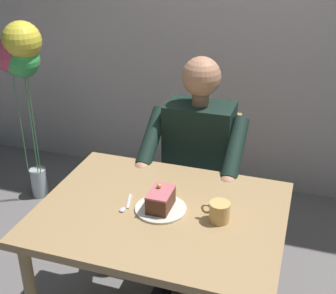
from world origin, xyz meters
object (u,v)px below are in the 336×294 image
Objects in this scene: dining_table at (161,227)px; dessert_spoon at (126,206)px; coffee_cup at (219,212)px; balloon_display at (20,62)px; chair at (202,181)px; seated_person at (195,170)px; cake_slice at (161,199)px.

dessert_spoon reaches higher than dining_table.
coffee_cup is 0.09× the size of balloon_display.
dining_table is 0.80× the size of balloon_display.
balloon_display reaches higher than chair.
seated_person reaches higher than chair.
balloon_display is (1.53, -0.93, 0.24)m from coffee_cup.
balloon_display is (1.28, -0.92, 0.37)m from dining_table.
dessert_spoon is at bearing 75.68° from seated_person.
cake_slice is 0.98× the size of dessert_spoon.
chair is 0.83m from dessert_spoon.
balloon_display reaches higher than dessert_spoon.
dessert_spoon is at bearing 3.06° from coffee_cup.
cake_slice is at bearing -170.51° from dessert_spoon.
dining_table is 7.29× the size of dessert_spoon.
seated_person is 0.64m from coffee_cup.
chair reaches higher than dining_table.
seated_person is 1.38m from balloon_display.
seated_person reaches higher than cake_slice.
cake_slice is at bearing -59.40° from dining_table.
seated_person is at bearing -90.06° from cake_slice.
chair is at bearing -90.05° from cake_slice.
chair reaches higher than dessert_spoon.
seated_person is 0.59m from cake_slice.
dining_table is at bearing 90.00° from seated_person.
cake_slice reaches higher than dining_table.
balloon_display is at bearing -35.78° from dining_table.
cake_slice reaches higher than dessert_spoon.
seated_person is (0.00, 0.17, 0.16)m from chair.
chair is 0.68× the size of balloon_display.
coffee_cup is 0.40m from dessert_spoon.
balloon_display is at bearing -39.98° from dessert_spoon.
cake_slice reaches higher than coffee_cup.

